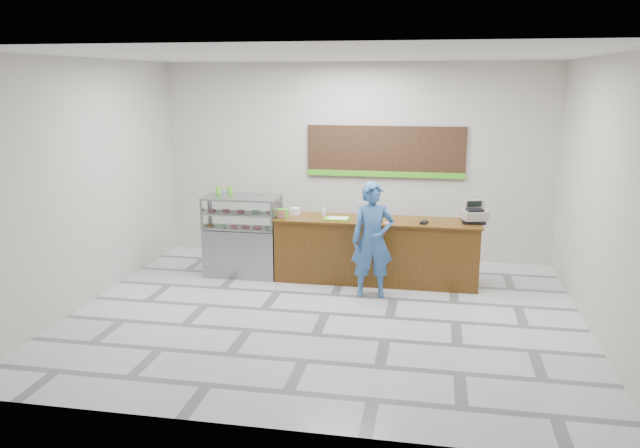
% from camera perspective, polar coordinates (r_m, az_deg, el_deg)
% --- Properties ---
extents(floor, '(7.00, 7.00, 0.00)m').
position_cam_1_polar(floor, '(8.82, 0.53, -8.17)').
color(floor, silver).
rests_on(floor, ground).
extents(back_wall, '(7.00, 0.00, 7.00)m').
position_cam_1_polar(back_wall, '(11.28, 3.20, 5.71)').
color(back_wall, beige).
rests_on(back_wall, floor).
extents(ceiling, '(7.00, 7.00, 0.00)m').
position_cam_1_polar(ceiling, '(8.22, 0.58, 15.19)').
color(ceiling, silver).
rests_on(ceiling, back_wall).
extents(sales_counter, '(3.26, 0.76, 1.03)m').
position_cam_1_polar(sales_counter, '(10.05, 5.16, -2.43)').
color(sales_counter, brown).
rests_on(sales_counter, floor).
extents(display_case, '(1.22, 0.72, 1.33)m').
position_cam_1_polar(display_case, '(10.44, -7.05, -0.99)').
color(display_case, gray).
rests_on(display_case, floor).
extents(menu_board, '(2.80, 0.06, 0.90)m').
position_cam_1_polar(menu_board, '(11.16, 6.00, 6.52)').
color(menu_board, black).
rests_on(menu_board, back_wall).
extents(cash_register, '(0.44, 0.45, 0.34)m').
position_cam_1_polar(cash_register, '(9.95, 13.90, 0.87)').
color(cash_register, black).
rests_on(cash_register, sales_counter).
extents(card_terminal, '(0.13, 0.18, 0.04)m').
position_cam_1_polar(card_terminal, '(9.72, 9.50, 0.14)').
color(card_terminal, black).
rests_on(card_terminal, sales_counter).
extents(serving_tray, '(0.40, 0.29, 0.02)m').
position_cam_1_polar(serving_tray, '(9.90, 1.54, 0.51)').
color(serving_tray, '#5EB41A').
rests_on(serving_tray, sales_counter).
extents(napkin_box, '(0.15, 0.15, 0.11)m').
position_cam_1_polar(napkin_box, '(10.22, -2.30, 1.17)').
color(napkin_box, white).
rests_on(napkin_box, sales_counter).
extents(straw_cup, '(0.07, 0.07, 0.11)m').
position_cam_1_polar(straw_cup, '(10.16, 0.36, 1.09)').
color(straw_cup, silver).
rests_on(straw_cup, sales_counter).
extents(promo_box, '(0.17, 0.12, 0.15)m').
position_cam_1_polar(promo_box, '(9.98, -3.47, 0.96)').
color(promo_box, '#4DBE21').
rests_on(promo_box, sales_counter).
extents(donut_decal, '(0.16, 0.16, 0.00)m').
position_cam_1_polar(donut_decal, '(9.69, 6.34, 0.10)').
color(donut_decal, '#DF5374').
rests_on(donut_decal, sales_counter).
extents(green_cup_left, '(0.08, 0.08, 0.12)m').
position_cam_1_polar(green_cup_left, '(10.54, -9.30, 3.07)').
color(green_cup_left, '#4DBE21').
rests_on(green_cup_left, display_case).
extents(green_cup_right, '(0.08, 0.08, 0.13)m').
position_cam_1_polar(green_cup_right, '(10.54, -8.22, 3.12)').
color(green_cup_right, '#4DBE21').
rests_on(green_cup_right, display_case).
extents(customer, '(0.71, 0.54, 1.74)m').
position_cam_1_polar(customer, '(9.30, 4.82, -1.47)').
color(customer, '#33619C').
rests_on(customer, floor).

